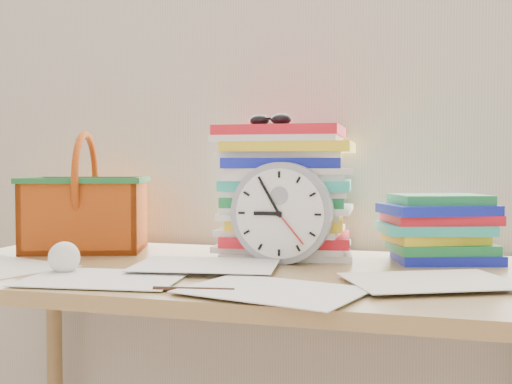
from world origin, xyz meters
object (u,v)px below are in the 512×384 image
(desk, at_px, (233,302))
(clock, at_px, (282,213))
(book_stack, at_px, (441,228))
(basket, at_px, (86,192))
(paper_stack, at_px, (285,191))

(desk, distance_m, clock, 0.23)
(clock, height_order, book_stack, clock)
(book_stack, distance_m, basket, 0.89)
(clock, relative_size, book_stack, 0.88)
(desk, relative_size, paper_stack, 4.22)
(paper_stack, distance_m, book_stack, 0.38)
(clock, bearing_deg, paper_stack, 100.70)
(book_stack, relative_size, basket, 0.86)
(desk, xyz_separation_m, paper_stack, (0.06, 0.23, 0.23))
(paper_stack, relative_size, basket, 1.10)
(desk, height_order, paper_stack, paper_stack)
(desk, relative_size, basket, 4.64)
(clock, xyz_separation_m, book_stack, (0.34, 0.13, -0.04))
(desk, height_order, book_stack, book_stack)
(desk, relative_size, book_stack, 5.38)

